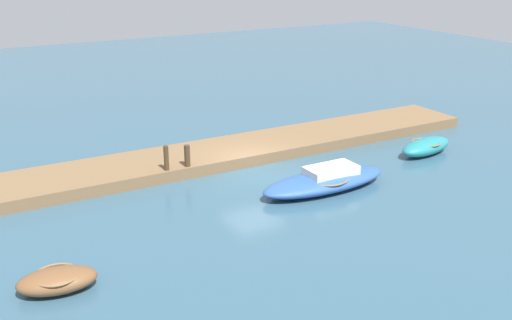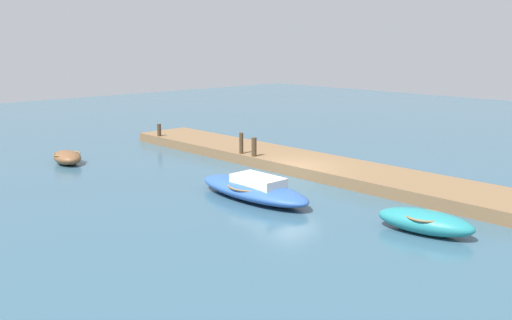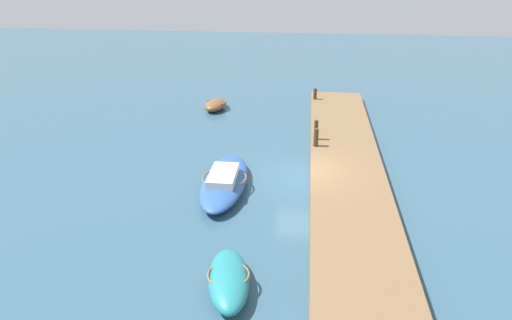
# 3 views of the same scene
# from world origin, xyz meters

# --- Properties ---
(ground_plane) EXTENTS (84.00, 84.00, 0.00)m
(ground_plane) POSITION_xyz_m (0.00, 0.00, 0.00)
(ground_plane) COLOR #33566B
(dock_platform) EXTENTS (26.63, 3.46, 0.52)m
(dock_platform) POSITION_xyz_m (0.00, -2.05, 0.26)
(dock_platform) COLOR brown
(dock_platform) RESTS_ON ground_plane
(motorboat_blue) EXTENTS (5.82, 2.04, 0.99)m
(motorboat_blue) POSITION_xyz_m (-1.43, 3.56, 0.42)
(motorboat_blue) COLOR #2D569E
(motorboat_blue) RESTS_ON ground_plane
(rowboat_teal) EXTENTS (3.45, 1.86, 0.78)m
(rowboat_teal) POSITION_xyz_m (-8.37, 2.26, 0.40)
(rowboat_teal) COLOR teal
(rowboat_teal) RESTS_ON ground_plane
(dinghy_brown) EXTENTS (2.50, 1.66, 0.69)m
(dinghy_brown) POSITION_xyz_m (10.02, 6.08, 0.35)
(dinghy_brown) COLOR brown
(dinghy_brown) RESTS_ON ground_plane
(mooring_post_west) EXTENTS (0.25, 0.25, 0.96)m
(mooring_post_west) POSITION_xyz_m (2.95, -0.57, 1.00)
(mooring_post_west) COLOR #47331E
(mooring_post_west) RESTS_ON dock_platform
(mooring_post_mid_west) EXTENTS (0.21, 0.21, 1.09)m
(mooring_post_mid_west) POSITION_xyz_m (3.91, -0.57, 1.07)
(mooring_post_mid_west) COLOR #47331E
(mooring_post_mid_west) RESTS_ON dock_platform
(mooring_post_mid_east) EXTENTS (0.24, 0.24, 0.75)m
(mooring_post_mid_east) POSITION_xyz_m (11.46, -0.57, 0.90)
(mooring_post_mid_east) COLOR #47331E
(mooring_post_mid_east) RESTS_ON dock_platform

